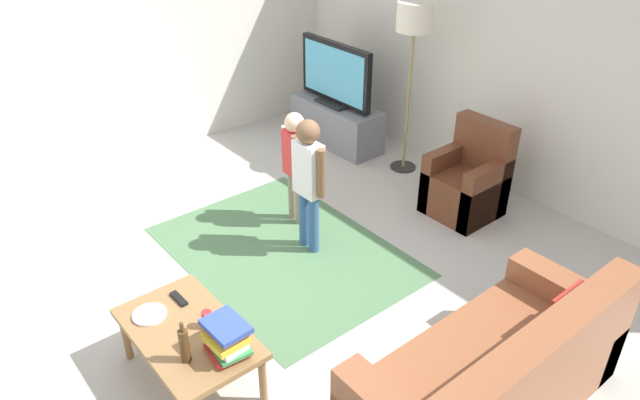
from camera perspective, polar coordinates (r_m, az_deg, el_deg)
ground at (r=4.69m, az=-5.76°, el=-9.23°), size 7.80×7.80×0.00m
wall_back at (r=6.02m, az=18.51°, el=13.22°), size 6.00×0.12×2.70m
wall_left at (r=6.57m, az=-21.75°, el=14.03°), size 0.12×6.00×2.70m
area_rug at (r=5.15m, az=-3.49°, el=-4.97°), size 2.20×1.60×0.01m
tv_stand at (r=6.98m, az=1.58°, el=7.41°), size 1.20×0.44×0.50m
tv at (r=6.75m, az=1.51°, el=12.08°), size 1.10×0.28×0.71m
couch at (r=3.80m, az=16.97°, el=-16.50°), size 0.80×1.80×0.86m
armchair at (r=5.73m, az=14.22°, el=1.55°), size 0.60×0.60×0.90m
floor_lamp at (r=6.01m, az=9.15°, el=16.30°), size 0.36×0.36×1.78m
child_near_tv at (r=5.25m, az=-2.43°, el=4.08°), size 0.36×0.17×1.08m
child_center at (r=4.81m, az=-1.13°, el=2.49°), size 0.40×0.19×1.21m
coffee_table at (r=3.89m, az=-12.68°, el=-12.80°), size 1.00×0.60×0.42m
book_stack at (r=3.60m, az=-9.07°, el=-13.08°), size 0.29×0.24×0.22m
bottle at (r=3.59m, az=-13.02°, el=-13.56°), size 0.06×0.06×0.29m
tv_remote at (r=4.09m, az=-13.54°, el=-9.29°), size 0.17×0.05×0.02m
soda_can at (r=3.82m, az=-10.90°, el=-11.31°), size 0.07×0.07×0.12m
plate at (r=4.02m, az=-16.22°, el=-10.62°), size 0.22×0.22×0.02m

